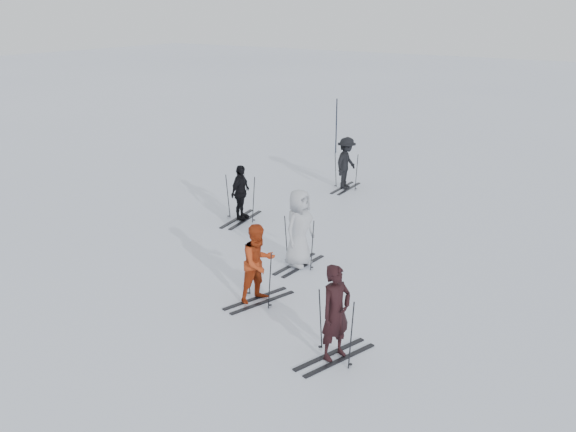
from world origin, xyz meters
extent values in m
plane|color=silver|center=(0.00, 0.00, 0.00)|extent=(120.00, 120.00, 0.00)
imported|color=black|center=(3.26, -2.37, 0.83)|extent=(0.55, 0.69, 1.67)
imported|color=#A33312|center=(0.89, -1.35, 0.81)|extent=(0.80, 0.92, 1.61)
imported|color=#A3A7AD|center=(0.54, 0.65, 0.89)|extent=(0.60, 0.89, 1.79)
imported|color=black|center=(-2.57, 2.45, 0.76)|extent=(0.51, 0.94, 1.53)
imported|color=black|center=(-1.72, 6.84, 0.83)|extent=(0.69, 1.11, 1.66)
cylinder|color=black|center=(-4.61, 11.17, 1.08)|extent=(0.06, 0.06, 2.16)
camera|label=1|loc=(8.00, -10.74, 5.76)|focal=40.00mm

